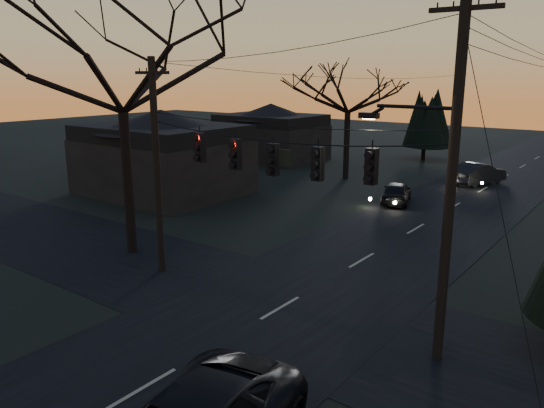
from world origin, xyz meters
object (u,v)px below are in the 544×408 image
Objects in this scene: utility_pole_left at (162,271)px; utility_pole_far_l at (454,160)px; sedan_oncoming_a at (396,193)px; bare_tree_left at (119,51)px; sedan_oncoming_b at (478,174)px; utility_pole_right at (437,358)px.

utility_pole_far_l is (0.00, 36.00, 0.00)m from utility_pole_left.
sedan_oncoming_a is (2.80, 16.68, 0.68)m from utility_pole_left.
sedan_oncoming_b is at bearing 72.14° from bare_tree_left.
utility_pole_right is 16.89m from bare_tree_left.
sedan_oncoming_b is (5.13, -10.26, 0.79)m from utility_pole_far_l.
bare_tree_left is (-2.90, -35.19, 8.77)m from utility_pole_far_l.
utility_pole_far_l is at bearing 90.00° from utility_pole_left.
utility_pole_right is at bearing 0.00° from utility_pole_left.
utility_pole_left is at bearing 180.00° from utility_pole_right.
utility_pole_left is 0.68× the size of bare_tree_left.
sedan_oncoming_b is at bearing -63.45° from utility_pole_far_l.
utility_pole_right reaches higher than sedan_oncoming_b.
sedan_oncoming_b is (5.13, 25.74, 0.79)m from utility_pole_left.
bare_tree_left is 3.13× the size of sedan_oncoming_a.
bare_tree_left is at bearing -94.72° from utility_pole_far_l.
utility_pole_right is 37.79m from utility_pole_far_l.
utility_pole_right is 11.50m from utility_pole_left.
utility_pole_right reaches higher than sedan_oncoming_a.
utility_pole_right is 1.18× the size of utility_pole_left.
utility_pole_left is at bearing -15.55° from bare_tree_left.
bare_tree_left reaches higher than utility_pole_far_l.
utility_pole_right is 26.53m from sedan_oncoming_b.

